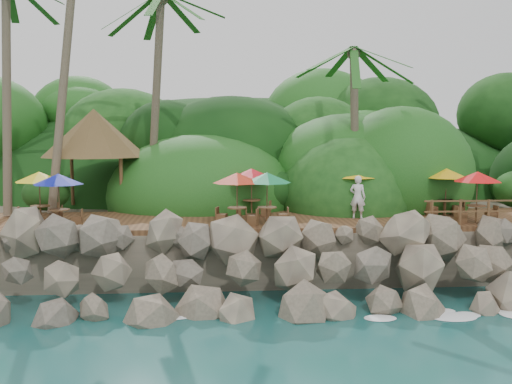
{
  "coord_description": "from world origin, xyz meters",
  "views": [
    {
      "loc": [
        -1.66,
        -17.27,
        5.88
      ],
      "look_at": [
        0.0,
        6.0,
        3.4
      ],
      "focal_mm": 40.32,
      "sensor_mm": 36.0,
      "label": 1
    }
  ],
  "objects": [
    {
      "name": "ground",
      "position": [
        0.0,
        0.0,
        0.0
      ],
      "size": [
        140.0,
        140.0,
        0.0
      ],
      "primitive_type": "plane",
      "color": "#19514F",
      "rests_on": "ground"
    },
    {
      "name": "land_base",
      "position": [
        0.0,
        16.0,
        1.05
      ],
      "size": [
        32.0,
        25.2,
        2.1
      ],
      "primitive_type": "cube",
      "color": "gray",
      "rests_on": "ground"
    },
    {
      "name": "jungle_hill",
      "position": [
        0.0,
        23.5,
        0.0
      ],
      "size": [
        44.8,
        28.0,
        15.4
      ],
      "primitive_type": "ellipsoid",
      "color": "#143811",
      "rests_on": "ground"
    },
    {
      "name": "seawall",
      "position": [
        0.0,
        2.0,
        1.15
      ],
      "size": [
        29.0,
        4.0,
        2.3
      ],
      "primitive_type": null,
      "color": "gray",
      "rests_on": "ground"
    },
    {
      "name": "terrace",
      "position": [
        0.0,
        6.0,
        2.2
      ],
      "size": [
        26.0,
        5.0,
        0.2
      ],
      "primitive_type": "cube",
      "color": "brown",
      "rests_on": "land_base"
    },
    {
      "name": "jungle_foliage",
      "position": [
        0.0,
        15.0,
        0.0
      ],
      "size": [
        44.0,
        16.0,
        12.0
      ],
      "primitive_type": null,
      "color": "#143811",
      "rests_on": "ground"
    },
    {
      "name": "foam_line",
      "position": [
        0.0,
        0.3,
        0.03
      ],
      "size": [
        25.2,
        0.8,
        0.06
      ],
      "color": "white",
      "rests_on": "ground"
    },
    {
      "name": "palapa",
      "position": [
        -7.19,
        9.67,
        5.79
      ],
      "size": [
        4.84,
        4.84,
        4.6
      ],
      "color": "brown",
      "rests_on": "ground"
    },
    {
      "name": "dining_clusters",
      "position": [
        1.39,
        5.52,
        3.97
      ],
      "size": [
        18.92,
        4.34,
        2.01
      ],
      "color": "brown",
      "rests_on": "terrace"
    },
    {
      "name": "waiter",
      "position": [
        4.16,
        5.73,
        3.19
      ],
      "size": [
        0.77,
        0.66,
        1.77
      ],
      "primitive_type": "imported",
      "rotation": [
        0.0,
        0.0,
        2.71
      ],
      "color": "white",
      "rests_on": "terrace"
    }
  ]
}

